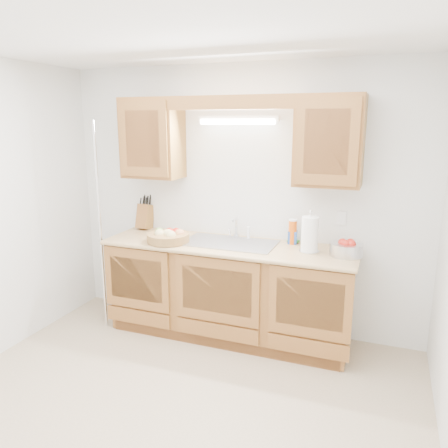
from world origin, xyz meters
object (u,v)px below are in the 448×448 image
at_px(fruit_basket, 168,236).
at_px(paper_towel, 310,235).
at_px(knife_block, 145,216).
at_px(apple_bowl, 346,248).

height_order(fruit_basket, paper_towel, paper_towel).
xyz_separation_m(fruit_basket, paper_towel, (1.27, 0.15, 0.10)).
bearing_deg(knife_block, paper_towel, -6.45).
xyz_separation_m(knife_block, apple_bowl, (2.04, -0.24, -0.07)).
distance_m(paper_towel, apple_bowl, 0.32).
xyz_separation_m(fruit_basket, knife_block, (-0.47, 0.39, 0.08)).
relative_size(fruit_basket, apple_bowl, 1.11).
distance_m(knife_block, apple_bowl, 2.06).
bearing_deg(apple_bowl, fruit_basket, -174.63).
xyz_separation_m(paper_towel, apple_bowl, (0.30, 0.00, -0.09)).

